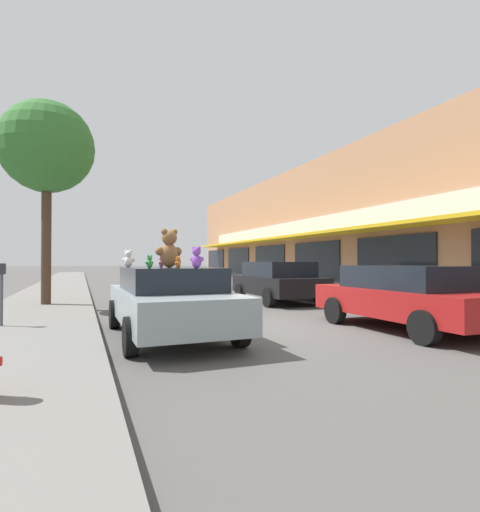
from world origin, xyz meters
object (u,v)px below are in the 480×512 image
(teddy_bear_giant, at_px, (169,249))
(parked_car_far_left, at_px, (409,295))
(teddy_bear_pink, at_px, (161,262))
(teddy_bear_orange, at_px, (178,262))
(parking_meter, at_px, (2,286))
(teddy_bear_blue, at_px, (196,262))
(street_tree, at_px, (47,148))
(teddy_bear_green, at_px, (150,262))
(teddy_bear_white, at_px, (128,259))
(plush_art_car, at_px, (170,299))
(teddy_bear_purple, at_px, (197,258))
(parked_car_far_center, at_px, (278,281))
(teddy_bear_red, at_px, (178,261))

(teddy_bear_giant, relative_size, parked_car_far_left, 0.18)
(teddy_bear_giant, bearing_deg, teddy_bear_pink, -62.18)
(teddy_bear_orange, bearing_deg, parking_meter, -72.49)
(teddy_bear_blue, distance_m, street_tree, 7.78)
(teddy_bear_green, bearing_deg, teddy_bear_white, -114.28)
(plush_art_car, distance_m, teddy_bear_purple, 1.41)
(teddy_bear_white, bearing_deg, parked_car_far_left, 174.36)
(teddy_bear_pink, height_order, teddy_bear_blue, same)
(teddy_bear_pink, height_order, teddy_bear_green, teddy_bear_green)
(plush_art_car, height_order, parked_car_far_center, parked_car_far_center)
(teddy_bear_purple, distance_m, parking_meter, 4.33)
(teddy_bear_red, distance_m, parked_car_far_center, 6.38)
(teddy_bear_white, bearing_deg, teddy_bear_red, -178.61)
(teddy_bear_giant, relative_size, parked_car_far_center, 0.19)
(parked_car_far_left, bearing_deg, teddy_bear_giant, 166.70)
(teddy_bear_green, relative_size, parked_car_far_left, 0.06)
(teddy_bear_green, bearing_deg, street_tree, -102.94)
(street_tree, xyz_separation_m, parking_meter, (-0.50, -4.23, -3.99))
(teddy_bear_green, height_order, teddy_bear_blue, teddy_bear_green)
(teddy_bear_white, height_order, parked_car_far_center, teddy_bear_white)
(teddy_bear_green, xyz_separation_m, teddy_bear_orange, (0.58, 0.36, -0.01))
(teddy_bear_pink, distance_m, teddy_bear_white, 0.90)
(teddy_bear_blue, bearing_deg, parking_meter, -85.16)
(parking_meter, bearing_deg, teddy_bear_blue, -30.24)
(plush_art_car, bearing_deg, teddy_bear_giant, 124.14)
(teddy_bear_white, xyz_separation_m, teddy_bear_purple, (0.92, -2.00, 0.01))
(parking_meter, bearing_deg, parked_car_far_center, 23.01)
(teddy_bear_blue, bearing_deg, parked_car_far_left, 116.61)
(teddy_bear_purple, relative_size, teddy_bear_orange, 1.75)
(teddy_bear_white, bearing_deg, teddy_bear_pink, 142.46)
(street_tree, bearing_deg, plush_art_car, -65.75)
(parking_meter, bearing_deg, teddy_bear_orange, -31.79)
(teddy_bear_red, relative_size, parking_meter, 0.21)
(teddy_bear_blue, bearing_deg, plush_art_car, -105.70)
(teddy_bear_red, distance_m, parked_car_far_left, 5.02)
(teddy_bear_giant, xyz_separation_m, teddy_bear_red, (0.31, 0.63, -0.24))
(plush_art_car, height_order, parking_meter, parking_meter)
(teddy_bear_pink, height_order, teddy_bear_red, teddy_bear_red)
(teddy_bear_purple, distance_m, parked_car_far_left, 4.77)
(teddy_bear_white, xyz_separation_m, teddy_bear_blue, (1.09, -1.35, -0.06))
(plush_art_car, xyz_separation_m, teddy_bear_green, (-0.51, -0.77, 0.74))
(teddy_bear_red, distance_m, teddy_bear_purple, 1.78)
(teddy_bear_blue, xyz_separation_m, parking_meter, (-3.51, 2.04, -0.49))
(parked_car_far_center, bearing_deg, teddy_bear_blue, -129.75)
(teddy_bear_purple, relative_size, parked_car_far_left, 0.09)
(teddy_bear_red, xyz_separation_m, parked_car_far_left, (4.63, -1.80, -0.74))
(teddy_bear_white, relative_size, street_tree, 0.06)
(teddy_bear_giant, bearing_deg, parked_car_far_center, -148.13)
(teddy_bear_orange, bearing_deg, street_tree, -107.32)
(teddy_bear_green, distance_m, teddy_bear_white, 1.65)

